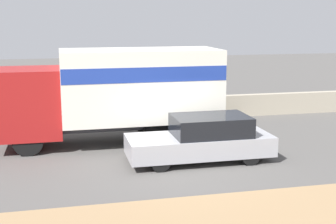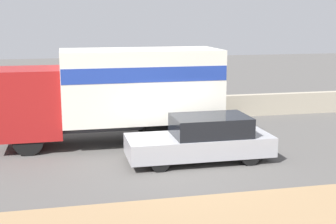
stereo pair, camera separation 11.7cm
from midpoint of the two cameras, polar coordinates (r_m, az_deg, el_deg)
The scene contains 4 objects.
ground_plane at distance 14.74m, azimuth 2.81°, elevation -6.26°, with size 80.00×80.00×0.00m, color #514F4C.
stone_wall_backdrop at distance 20.64m, azimuth -1.85°, elevation 0.32°, with size 60.00×0.35×0.99m.
box_truck at distance 16.74m, azimuth -5.82°, elevation 2.83°, with size 7.87×2.53×3.38m.
car_hatchback at distance 14.83m, azimuth 4.46°, elevation -3.32°, with size 4.57×1.73×1.45m.
Camera 2 is at (-3.69, -13.54, 4.49)m, focal length 50.00 mm.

